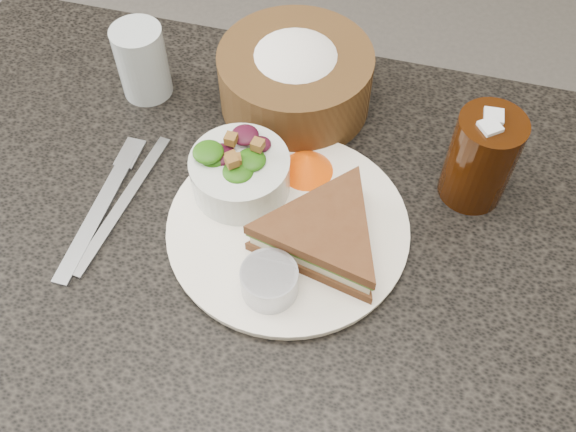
% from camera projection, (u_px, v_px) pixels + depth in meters
% --- Properties ---
extents(dining_table, '(1.00, 0.70, 0.75)m').
position_uv_depth(dining_table, '(261.00, 366.00, 1.05)').
color(dining_table, black).
rests_on(dining_table, floor).
extents(dinner_plate, '(0.28, 0.28, 0.01)m').
position_uv_depth(dinner_plate, '(288.00, 228.00, 0.74)').
color(dinner_plate, white).
rests_on(dinner_plate, dining_table).
extents(sandwich, '(0.21, 0.21, 0.05)m').
position_uv_depth(sandwich, '(325.00, 235.00, 0.70)').
color(sandwich, '#50311B').
rests_on(sandwich, dinner_plate).
extents(salad_bowl, '(0.15, 0.15, 0.07)m').
position_uv_depth(salad_bowl, '(240.00, 169.00, 0.74)').
color(salad_bowl, silver).
rests_on(salad_bowl, dinner_plate).
extents(dressing_ramekin, '(0.07, 0.07, 0.04)m').
position_uv_depth(dressing_ramekin, '(269.00, 281.00, 0.67)').
color(dressing_ramekin, '#9DA0A9').
rests_on(dressing_ramekin, dinner_plate).
extents(orange_wedge, '(0.09, 0.09, 0.03)m').
position_uv_depth(orange_wedge, '(307.00, 163.00, 0.77)').
color(orange_wedge, '#F85206').
rests_on(orange_wedge, dinner_plate).
extents(fork, '(0.02, 0.20, 0.01)m').
position_uv_depth(fork, '(97.00, 214.00, 0.76)').
color(fork, '#A6ADB6').
rests_on(fork, dining_table).
extents(knife, '(0.04, 0.22, 0.00)m').
position_uv_depth(knife, '(124.00, 203.00, 0.77)').
color(knife, '#9CA0A5').
rests_on(knife, dining_table).
extents(bread_basket, '(0.23, 0.23, 0.11)m').
position_uv_depth(bread_basket, '(295.00, 71.00, 0.82)').
color(bread_basket, brown).
rests_on(bread_basket, dining_table).
extents(cola_glass, '(0.10, 0.10, 0.13)m').
position_uv_depth(cola_glass, '(482.00, 155.00, 0.73)').
color(cola_glass, black).
rests_on(cola_glass, dining_table).
extents(water_glass, '(0.09, 0.09, 0.10)m').
position_uv_depth(water_glass, '(142.00, 62.00, 0.84)').
color(water_glass, '#A5B3B9').
rests_on(water_glass, dining_table).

